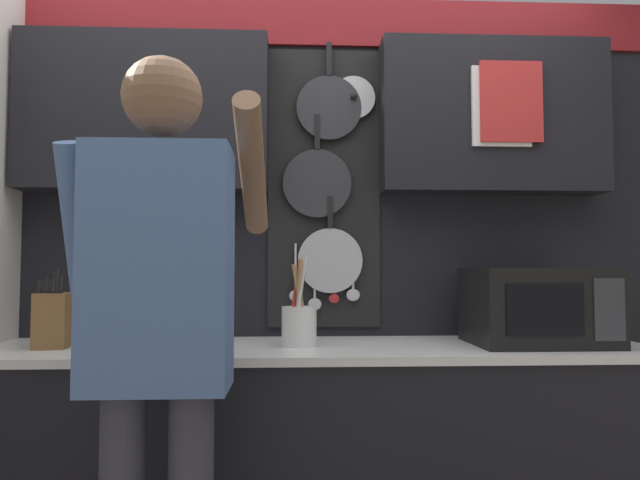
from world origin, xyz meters
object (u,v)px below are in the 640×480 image
at_px(microwave, 537,306).
at_px(person, 160,316).
at_px(knife_block, 54,319).
at_px(utensil_crock, 299,322).

relative_size(microwave, person, 0.27).
height_order(microwave, knife_block, microwave).
bearing_deg(microwave, person, -157.40).
bearing_deg(utensil_crock, person, -125.77).
distance_m(knife_block, person, 0.73).
bearing_deg(knife_block, utensil_crock, 0.02).
bearing_deg(person, microwave, 22.60).
relative_size(knife_block, person, 0.16).
height_order(utensil_crock, person, person).
xyz_separation_m(microwave, utensil_crock, (-0.89, 0.00, -0.06)).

